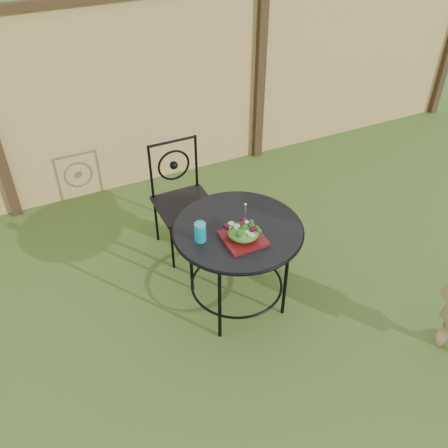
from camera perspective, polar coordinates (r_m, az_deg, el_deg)
name	(u,v)px	position (r m, az deg, el deg)	size (l,w,h in m)	color
ground	(238,325)	(3.78, 1.61, -11.48)	(60.00, 60.00, 0.00)	#2D4616
fence	(136,94)	(4.90, -10.05, 14.41)	(8.00, 0.12, 1.90)	#E8BC72
patio_table	(238,243)	(3.54, 1.55, -2.19)	(0.92, 0.92, 0.72)	black
patio_chair	(182,196)	(4.16, -4.83, 3.16)	(0.46, 0.46, 0.95)	black
salad_plate	(243,238)	(3.35, 2.21, -1.66)	(0.27, 0.27, 0.02)	#3E0B08
salad	(243,232)	(3.32, 2.23, -0.97)	(0.21, 0.21, 0.08)	#235614
fork	(245,216)	(3.24, 2.44, 0.87)	(0.01, 0.01, 0.18)	silver
drinking_glass	(200,232)	(3.31, -2.74, -0.92)	(0.08, 0.08, 0.14)	#0E97A9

